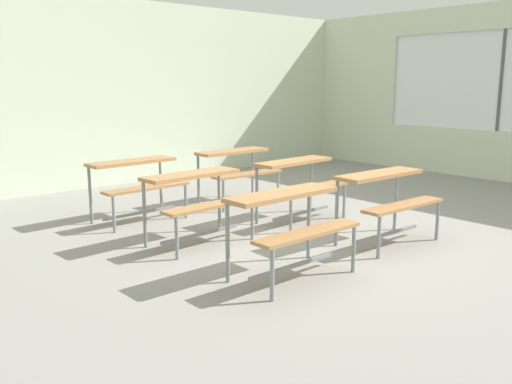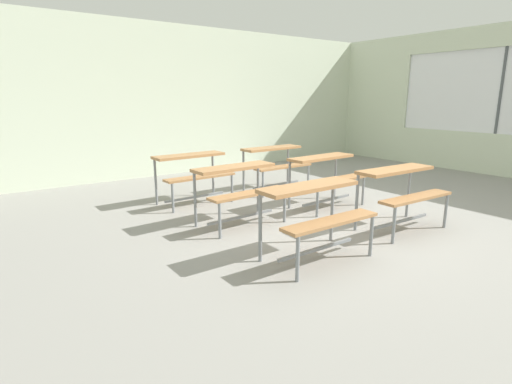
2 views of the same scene
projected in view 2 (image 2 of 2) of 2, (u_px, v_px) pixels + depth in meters
ground at (345, 226)px, 5.14m from camera, size 10.00×9.00×0.05m
wall_back at (185, 101)px, 8.34m from camera, size 10.00×0.12×3.00m
desk_bench_r0c0 at (316, 204)px, 3.93m from camera, size 1.10×0.59×0.74m
desk_bench_r0c1 at (402, 184)px, 4.83m from camera, size 1.12×0.63×0.74m
desk_bench_r1c0 at (239, 181)px, 5.00m from camera, size 1.13×0.64×0.74m
desk_bench_r1c1 at (326, 169)px, 5.82m from camera, size 1.13×0.64×0.74m
desk_bench_r2c0 at (193, 167)px, 6.01m from camera, size 1.12×0.63×0.74m
desk_bench_r2c1 at (275, 158)px, 6.87m from camera, size 1.11×0.60×0.74m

